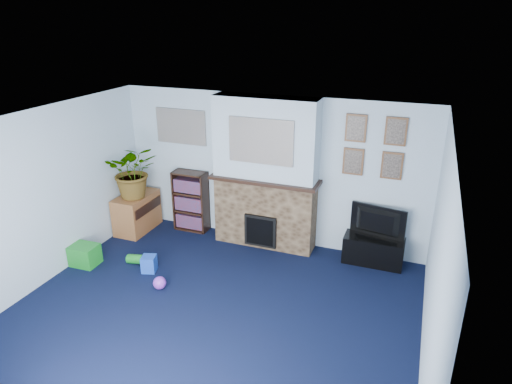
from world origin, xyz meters
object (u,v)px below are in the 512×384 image
at_px(television, 376,223).
at_px(bookshelf, 191,202).
at_px(tv_stand, 373,249).
at_px(sideboard, 137,211).

distance_m(television, bookshelf, 3.11).
relative_size(tv_stand, sideboard, 1.06).
distance_m(bookshelf, sideboard, 0.95).
bearing_deg(sideboard, tv_stand, 4.03).
bearing_deg(bookshelf, sideboard, -157.76).
xyz_separation_m(bookshelf, sideboard, (-0.87, -0.36, -0.15)).
height_order(television, sideboard, television).
bearing_deg(sideboard, bookshelf, 22.24).
bearing_deg(tv_stand, television, 90.00).
bearing_deg(television, sideboard, 14.19).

